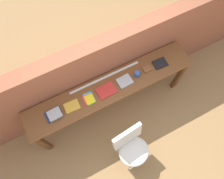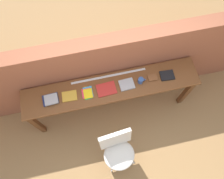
% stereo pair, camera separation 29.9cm
% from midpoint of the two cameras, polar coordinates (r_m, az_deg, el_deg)
% --- Properties ---
extents(ground_plane, '(40.00, 40.00, 0.00)m').
position_cam_midpoint_polar(ground_plane, '(3.77, -0.51, -8.68)').
color(ground_plane, '#9E7547').
extents(brick_wall_back, '(6.00, 0.20, 1.50)m').
position_cam_midpoint_polar(brick_wall_back, '(3.28, -5.75, 4.28)').
color(brick_wall_back, '#935138').
rests_on(brick_wall_back, ground).
extents(sideboard, '(2.50, 0.44, 0.88)m').
position_cam_midpoint_polar(sideboard, '(3.16, -3.11, -0.70)').
color(sideboard, brown).
rests_on(sideboard, ground).
extents(chair_white_moulded, '(0.48, 0.49, 0.89)m').
position_cam_midpoint_polar(chair_white_moulded, '(3.17, 2.32, -14.93)').
color(chair_white_moulded, silver).
rests_on(chair_white_moulded, ground).
extents(book_stack_leftmost, '(0.22, 0.17, 0.05)m').
position_cam_midpoint_polar(book_stack_leftmost, '(3.00, -17.66, -6.54)').
color(book_stack_leftmost, navy).
rests_on(book_stack_leftmost, sideboard).
extents(magazine_cycling, '(0.21, 0.16, 0.02)m').
position_cam_midpoint_polar(magazine_cycling, '(2.99, -13.26, -4.64)').
color(magazine_cycling, gold).
rests_on(magazine_cycling, sideboard).
extents(pamphlet_pile_colourful, '(0.15, 0.20, 0.01)m').
position_cam_midpoint_polar(pamphlet_pile_colourful, '(2.99, -8.88, -2.72)').
color(pamphlet_pile_colourful, green).
rests_on(pamphlet_pile_colourful, sideboard).
extents(book_open_centre, '(0.27, 0.20, 0.02)m').
position_cam_midpoint_polar(book_open_centre, '(3.00, -4.32, -0.60)').
color(book_open_centre, red).
rests_on(book_open_centre, sideboard).
extents(book_grey_hardcover, '(0.21, 0.17, 0.03)m').
position_cam_midpoint_polar(book_grey_hardcover, '(3.04, 0.55, 1.85)').
color(book_grey_hardcover, '#9E9EA3').
rests_on(book_grey_hardcover, sideboard).
extents(mug, '(0.11, 0.08, 0.09)m').
position_cam_midpoint_polar(mug, '(3.06, 3.87, 3.70)').
color(mug, '#2D4C8C').
rests_on(mug, sideboard).
extents(leather_journal_brown, '(0.13, 0.10, 0.02)m').
position_cam_midpoint_polar(leather_journal_brown, '(3.15, 6.51, 5.11)').
color(leather_journal_brown, brown).
rests_on(leather_journal_brown, sideboard).
extents(book_repair_rightmost, '(0.20, 0.16, 0.02)m').
position_cam_midpoint_polar(book_repair_rightmost, '(3.22, 9.89, 6.44)').
color(book_repair_rightmost, black).
rests_on(book_repair_rightmost, sideboard).
extents(ruler_metal_back_edge, '(1.08, 0.03, 0.00)m').
position_cam_midpoint_polar(ruler_metal_back_edge, '(3.09, -4.72, 2.84)').
color(ruler_metal_back_edge, silver).
rests_on(ruler_metal_back_edge, sideboard).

